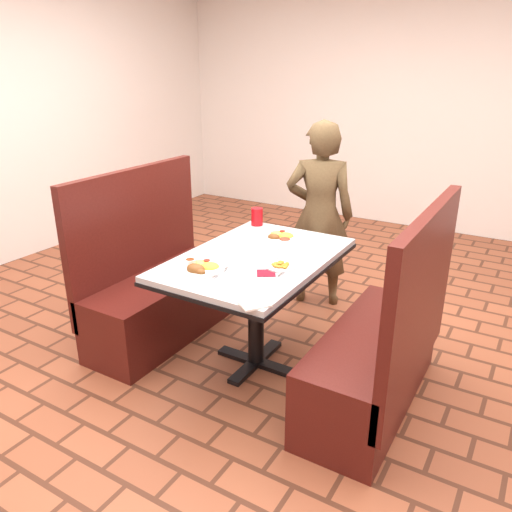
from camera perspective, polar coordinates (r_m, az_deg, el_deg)
name	(u,v)px	position (r m, az deg, el deg)	size (l,w,h in m)	color
room	(256,45)	(2.77, 0.00, 23.01)	(7.00, 7.04, 2.82)	#9E5133
dining_table	(256,271)	(3.01, 0.00, -1.71)	(0.81, 1.21, 0.75)	silver
booth_bench_left	(159,291)	(3.58, -11.06, -3.93)	(0.47, 1.20, 1.17)	#511712
booth_bench_right	(380,354)	(2.88, 14.04, -10.82)	(0.47, 1.20, 1.17)	#511712
diner_person	(319,215)	(3.91, 7.25, 4.64)	(0.53, 0.35, 1.45)	brown
near_dinner_plate	(202,266)	(2.77, -6.25, -1.11)	(0.25, 0.25, 0.08)	white
far_dinner_plate	(281,235)	(3.27, 2.85, 2.38)	(0.24, 0.24, 0.06)	white
plantain_plate	(281,266)	(2.80, 2.83, -1.13)	(0.17, 0.17, 0.03)	white
maroon_napkin	(266,273)	(2.73, 1.16, -1.97)	(0.10, 0.10, 0.00)	maroon
spoon_utensil	(283,273)	(2.73, 3.13, -1.91)	(0.01, 0.12, 0.00)	silver
red_tumbler	(257,217)	(3.53, 0.11, 4.52)	(0.08, 0.08, 0.12)	red
paper_napkin	(252,301)	(2.41, -0.52, -5.12)	(0.19, 0.14, 0.01)	white
knife_utensil	(220,273)	(2.72, -4.09, -1.91)	(0.01, 0.16, 0.00)	silver
fork_utensil	(209,272)	(2.73, -5.35, -1.87)	(0.01, 0.15, 0.00)	#BABABF
lettuce_shreds	(267,254)	(3.00, 1.24, 0.23)	(0.28, 0.32, 0.00)	#89C44E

